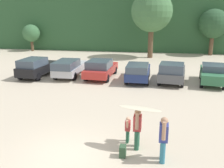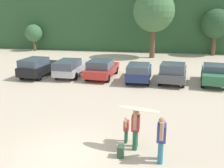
{
  "view_description": "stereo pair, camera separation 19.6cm",
  "coord_description": "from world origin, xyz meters",
  "px_view_note": "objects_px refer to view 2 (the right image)",
  "views": [
    {
      "loc": [
        3.11,
        -8.32,
        5.36
      ],
      "look_at": [
        0.74,
        5.85,
        1.25
      ],
      "focal_mm": 41.11,
      "sensor_mm": 36.0,
      "label": 1
    },
    {
      "loc": [
        3.31,
        -8.29,
        5.36
      ],
      "look_at": [
        0.74,
        5.85,
        1.25
      ],
      "focal_mm": 41.11,
      "sensor_mm": 36.0,
      "label": 2
    }
  ],
  "objects_px": {
    "parked_car_black": "(37,67)",
    "person_child": "(126,128)",
    "parked_car_silver": "(71,67)",
    "person_adult": "(136,127)",
    "parked_car_dark_gray": "(173,72)",
    "backpack_dropped": "(121,151)",
    "surfboard_cream": "(138,109)",
    "person_companion": "(161,137)",
    "parked_car_forest_green": "(214,74)",
    "parked_car_navy": "(139,71)",
    "parked_car_red": "(102,68)"
  },
  "relations": [
    {
      "from": "person_child",
      "to": "surfboard_cream",
      "type": "height_order",
      "value": "surfboard_cream"
    },
    {
      "from": "parked_car_black",
      "to": "parked_car_forest_green",
      "type": "distance_m",
      "value": 14.15
    },
    {
      "from": "parked_car_silver",
      "to": "parked_car_red",
      "type": "distance_m",
      "value": 2.69
    },
    {
      "from": "parked_car_dark_gray",
      "to": "parked_car_forest_green",
      "type": "xyz_separation_m",
      "value": [
        3.02,
        0.16,
        -0.04
      ]
    },
    {
      "from": "backpack_dropped",
      "to": "parked_car_dark_gray",
      "type": "bearing_deg",
      "value": 77.73
    },
    {
      "from": "parked_car_dark_gray",
      "to": "person_child",
      "type": "relative_size",
      "value": 3.83
    },
    {
      "from": "parked_car_black",
      "to": "parked_car_dark_gray",
      "type": "bearing_deg",
      "value": -84.78
    },
    {
      "from": "parked_car_dark_gray",
      "to": "person_adult",
      "type": "distance_m",
      "value": 10.54
    },
    {
      "from": "person_adult",
      "to": "person_companion",
      "type": "bearing_deg",
      "value": 143.53
    },
    {
      "from": "person_adult",
      "to": "backpack_dropped",
      "type": "distance_m",
      "value": 1.14
    },
    {
      "from": "parked_car_dark_gray",
      "to": "person_companion",
      "type": "distance_m",
      "value": 11.18
    },
    {
      "from": "parked_car_red",
      "to": "parked_car_navy",
      "type": "height_order",
      "value": "parked_car_red"
    },
    {
      "from": "parked_car_silver",
      "to": "backpack_dropped",
      "type": "xyz_separation_m",
      "value": [
        6.0,
        -11.62,
        -0.57
      ]
    },
    {
      "from": "person_companion",
      "to": "parked_car_red",
      "type": "bearing_deg",
      "value": -66.04
    },
    {
      "from": "parked_car_dark_gray",
      "to": "backpack_dropped",
      "type": "height_order",
      "value": "parked_car_dark_gray"
    },
    {
      "from": "person_adult",
      "to": "person_companion",
      "type": "distance_m",
      "value": 1.27
    },
    {
      "from": "parked_car_black",
      "to": "parked_car_navy",
      "type": "relative_size",
      "value": 0.99
    },
    {
      "from": "parked_car_silver",
      "to": "person_child",
      "type": "relative_size",
      "value": 4.22
    },
    {
      "from": "parked_car_forest_green",
      "to": "person_companion",
      "type": "xyz_separation_m",
      "value": [
        -3.95,
        -11.3,
        0.19
      ]
    },
    {
      "from": "parked_car_black",
      "to": "parked_car_forest_green",
      "type": "height_order",
      "value": "parked_car_black"
    },
    {
      "from": "parked_car_black",
      "to": "person_companion",
      "type": "bearing_deg",
      "value": -132.45
    },
    {
      "from": "parked_car_silver",
      "to": "parked_car_forest_green",
      "type": "xyz_separation_m",
      "value": [
        11.44,
        -0.36,
        -0.0
      ]
    },
    {
      "from": "parked_car_navy",
      "to": "person_child",
      "type": "distance_m",
      "value": 9.94
    },
    {
      "from": "parked_car_forest_green",
      "to": "surfboard_cream",
      "type": "height_order",
      "value": "surfboard_cream"
    },
    {
      "from": "person_child",
      "to": "parked_car_black",
      "type": "bearing_deg",
      "value": -46.75
    },
    {
      "from": "parked_car_navy",
      "to": "surfboard_cream",
      "type": "relative_size",
      "value": 2.39
    },
    {
      "from": "parked_car_red",
      "to": "parked_car_navy",
      "type": "bearing_deg",
      "value": -96.4
    },
    {
      "from": "parked_car_silver",
      "to": "parked_car_forest_green",
      "type": "relative_size",
      "value": 1.14
    },
    {
      "from": "parked_car_black",
      "to": "person_child",
      "type": "relative_size",
      "value": 3.74
    },
    {
      "from": "parked_car_forest_green",
      "to": "person_child",
      "type": "distance_m",
      "value": 11.44
    },
    {
      "from": "parked_car_silver",
      "to": "person_adult",
      "type": "distance_m",
      "value": 12.67
    },
    {
      "from": "parked_car_black",
      "to": "backpack_dropped",
      "type": "relative_size",
      "value": 9.45
    },
    {
      "from": "parked_car_navy",
      "to": "parked_car_silver",
      "type": "bearing_deg",
      "value": 85.37
    },
    {
      "from": "person_adult",
      "to": "person_child",
      "type": "relative_size",
      "value": 1.47
    },
    {
      "from": "parked_car_navy",
      "to": "surfboard_cream",
      "type": "distance_m",
      "value": 10.44
    },
    {
      "from": "parked_car_red",
      "to": "backpack_dropped",
      "type": "xyz_separation_m",
      "value": [
        3.31,
        -11.64,
        -0.56
      ]
    },
    {
      "from": "parked_car_forest_green",
      "to": "backpack_dropped",
      "type": "bearing_deg",
      "value": 162.18
    },
    {
      "from": "parked_car_navy",
      "to": "parked_car_black",
      "type": "bearing_deg",
      "value": 90.88
    },
    {
      "from": "parked_car_black",
      "to": "backpack_dropped",
      "type": "bearing_deg",
      "value": -136.77
    },
    {
      "from": "person_companion",
      "to": "backpack_dropped",
      "type": "bearing_deg",
      "value": -0.09
    },
    {
      "from": "parked_car_black",
      "to": "parked_car_dark_gray",
      "type": "distance_m",
      "value": 11.12
    },
    {
      "from": "parked_car_forest_green",
      "to": "backpack_dropped",
      "type": "xyz_separation_m",
      "value": [
        -5.43,
        -11.26,
        -0.57
      ]
    },
    {
      "from": "backpack_dropped",
      "to": "parked_car_forest_green",
      "type": "bearing_deg",
      "value": 64.23
    },
    {
      "from": "parked_car_black",
      "to": "person_companion",
      "type": "distance_m",
      "value": 15.06
    },
    {
      "from": "parked_car_black",
      "to": "parked_car_dark_gray",
      "type": "height_order",
      "value": "parked_car_dark_gray"
    },
    {
      "from": "person_child",
      "to": "surfboard_cream",
      "type": "distance_m",
      "value": 1.26
    },
    {
      "from": "parked_car_silver",
      "to": "parked_car_dark_gray",
      "type": "bearing_deg",
      "value": -93.15
    },
    {
      "from": "parked_car_silver",
      "to": "backpack_dropped",
      "type": "height_order",
      "value": "parked_car_silver"
    },
    {
      "from": "parked_car_silver",
      "to": "surfboard_cream",
      "type": "distance_m",
      "value": 12.76
    },
    {
      "from": "parked_car_dark_gray",
      "to": "person_companion",
      "type": "xyz_separation_m",
      "value": [
        -0.93,
        -11.14,
        0.15
      ]
    }
  ]
}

